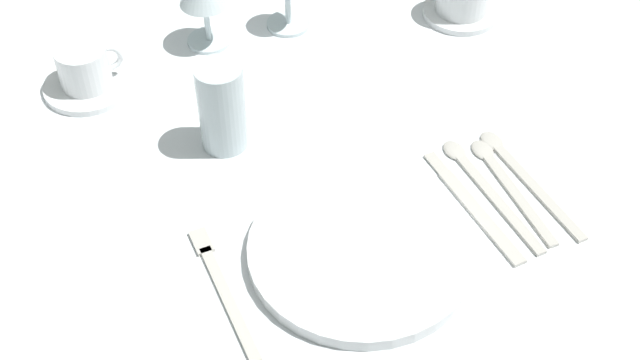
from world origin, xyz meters
name	(u,v)px	position (x,y,z in m)	size (l,w,h in m)	color
dining_table	(295,186)	(0.00, 0.00, 0.66)	(1.80, 1.11, 0.74)	white
dinner_plate	(360,251)	(0.00, -0.21, 0.75)	(0.28, 0.28, 0.02)	white
fork_outer	(222,286)	(-0.17, -0.19, 0.74)	(0.02, 0.21, 0.00)	beige
dinner_knife	(474,209)	(0.17, -0.21, 0.74)	(0.03, 0.22, 0.00)	beige
spoon_soup	(480,181)	(0.20, -0.17, 0.74)	(0.03, 0.22, 0.01)	beige
spoon_dessert	(503,177)	(0.23, -0.17, 0.74)	(0.03, 0.20, 0.01)	beige
spoon_tea	(519,170)	(0.26, -0.17, 0.74)	(0.03, 0.22, 0.01)	beige
saucer_left	(460,12)	(0.37, 0.18, 0.74)	(0.12, 0.12, 0.01)	white
saucer_right	(88,86)	(-0.23, 0.24, 0.74)	(0.13, 0.13, 0.01)	white
coffee_cup_right	(85,66)	(-0.23, 0.24, 0.78)	(0.10, 0.08, 0.06)	white
drink_tumbler	(222,112)	(-0.08, 0.04, 0.80)	(0.06, 0.06, 0.13)	silver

